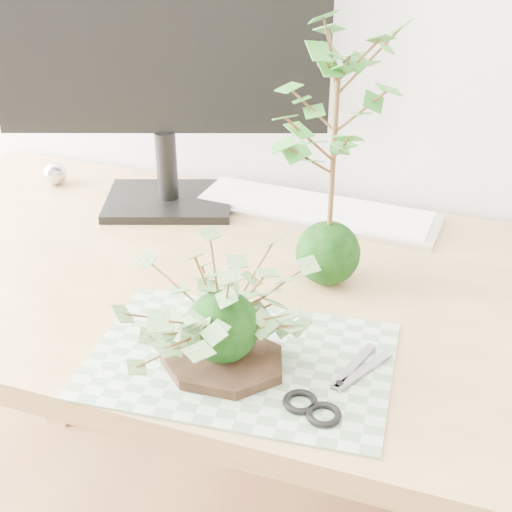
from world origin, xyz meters
name	(u,v)px	position (x,y,z in m)	size (l,w,h in m)	color
desk	(301,335)	(0.05, 1.23, 0.65)	(1.60, 0.70, 0.74)	tan
cutting_mat	(241,360)	(0.02, 1.03, 0.74)	(0.40, 0.27, 0.00)	slate
stone_dish	(223,361)	(0.00, 1.01, 0.75)	(0.17, 0.17, 0.01)	black
ivy_kokedama	(222,297)	(0.00, 1.01, 0.85)	(0.35, 0.35, 0.19)	black
maple_kokedama	(337,99)	(0.07, 1.27, 1.04)	(0.25, 0.25, 0.43)	black
keyboard	(314,209)	(-0.01, 1.50, 0.75)	(0.48, 0.17, 0.02)	silver
monitor	(161,44)	(-0.29, 1.45, 1.05)	(0.58, 0.25, 0.53)	black
foil_ball	(55,173)	(-0.55, 1.45, 0.76)	(0.05, 0.05, 0.05)	silver
scissors	(330,401)	(0.15, 0.98, 0.75)	(0.09, 0.19, 0.01)	gray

